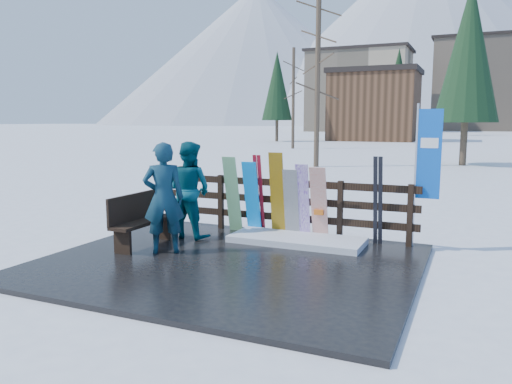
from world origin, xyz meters
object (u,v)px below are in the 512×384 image
at_px(person_front, 164,198).
at_px(person_back, 189,190).
at_px(snowboard_3, 303,202).
at_px(snowboard_4, 291,204).
at_px(bench, 140,218).
at_px(snowboard_0, 252,198).
at_px(snowboard_2, 277,195).
at_px(rental_flag, 426,159).
at_px(snowboard_1, 232,194).
at_px(snowboard_5, 319,204).

distance_m(person_front, person_back, 1.20).
height_order(snowboard_3, snowboard_4, snowboard_3).
xyz_separation_m(bench, snowboard_3, (2.56, 1.74, 0.22)).
bearing_deg(snowboard_0, person_back, -142.77).
bearing_deg(snowboard_0, snowboard_2, -0.00).
bearing_deg(rental_flag, snowboard_2, -174.38).
bearing_deg(bench, rental_flag, 22.82).
distance_m(snowboard_1, snowboard_5, 1.85).
relative_size(snowboard_1, person_front, 0.83).
bearing_deg(snowboard_3, person_front, -134.07).
relative_size(bench, rental_flag, 0.58).
relative_size(bench, snowboard_5, 1.03).
bearing_deg(snowboard_4, snowboard_5, 0.00).
bearing_deg(snowboard_1, snowboard_4, 0.00).
relative_size(snowboard_3, snowboard_4, 1.08).
relative_size(snowboard_0, person_front, 0.79).
bearing_deg(bench, snowboard_5, 31.05).
height_order(snowboard_0, snowboard_1, snowboard_1).
relative_size(snowboard_1, snowboard_2, 0.95).
distance_m(rental_flag, person_front, 4.70).
bearing_deg(snowboard_4, snowboard_1, 180.00).
relative_size(snowboard_4, person_front, 0.71).
distance_m(bench, rental_flag, 5.29).
height_order(bench, person_back, person_back).
bearing_deg(snowboard_3, snowboard_2, -180.00).
relative_size(snowboard_1, snowboard_5, 1.10).
distance_m(bench, snowboard_1, 2.04).
xyz_separation_m(snowboard_0, snowboard_1, (-0.44, -0.00, 0.04)).
relative_size(snowboard_0, snowboard_5, 1.04).
xyz_separation_m(snowboard_4, person_front, (-1.65, -1.95, 0.29)).
relative_size(snowboard_3, person_back, 0.79).
distance_m(snowboard_2, snowboard_4, 0.34).
bearing_deg(person_back, snowboard_4, -149.65).
distance_m(snowboard_4, snowboard_5, 0.56).
relative_size(bench, snowboard_1, 0.93).
xyz_separation_m(snowboard_1, snowboard_2, (0.99, 0.00, 0.05)).
xyz_separation_m(snowboard_0, person_back, (-1.00, -0.76, 0.20)).
bearing_deg(person_front, rental_flag, 174.95).
distance_m(rental_flag, person_back, 4.47).
height_order(snowboard_2, snowboard_3, snowboard_2).
relative_size(rental_flag, person_front, 1.35).
xyz_separation_m(bench, snowboard_4, (2.33, 1.74, 0.16)).
height_order(snowboard_4, person_front, person_front).
xyz_separation_m(bench, rental_flag, (4.77, 2.01, 1.09)).
xyz_separation_m(snowboard_2, rental_flag, (2.74, 0.27, 0.76)).
height_order(snowboard_0, snowboard_4, snowboard_0).
xyz_separation_m(snowboard_1, snowboard_3, (1.53, 0.00, -0.05)).
height_order(snowboard_0, snowboard_5, snowboard_0).
bearing_deg(rental_flag, person_front, -151.55).
bearing_deg(person_front, bench, -50.73).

